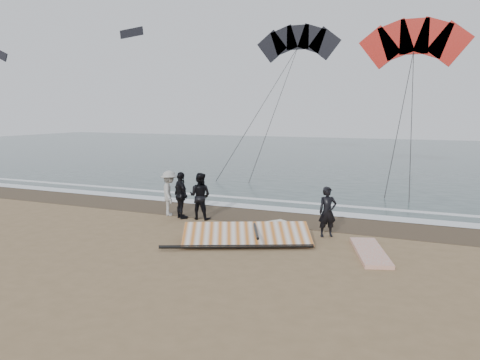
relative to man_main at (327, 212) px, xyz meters
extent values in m
plane|color=#8C704C|center=(-2.65, -2.50, -0.82)|extent=(120.00, 120.00, 0.00)
cube|color=#233838|center=(-2.65, 30.50, -0.81)|extent=(120.00, 54.00, 0.02)
cube|color=#4C3D2B|center=(-2.65, 2.00, -0.81)|extent=(120.00, 2.80, 0.01)
cube|color=white|center=(-2.65, 3.40, -0.79)|extent=(120.00, 0.90, 0.01)
cube|color=white|center=(-2.65, 5.10, -0.79)|extent=(120.00, 0.45, 0.01)
imported|color=black|center=(0.00, 0.00, 0.00)|extent=(0.71, 0.65, 1.64)
cube|color=silver|center=(1.56, -1.36, -0.77)|extent=(1.58, 2.82, 0.11)
cube|color=white|center=(-2.41, 0.31, -0.77)|extent=(1.69, 2.16, 0.09)
imported|color=black|center=(-4.97, 0.58, 0.06)|extent=(0.89, 0.72, 1.77)
imported|color=black|center=(-5.67, 0.38, 0.07)|extent=(1.10, 0.97, 1.78)
imported|color=#ADADA9|center=(-6.37, 0.68, 0.06)|extent=(1.17, 1.31, 1.77)
cube|color=black|center=(-2.29, -1.17, -0.77)|extent=(2.70, 1.71, 0.10)
cube|color=orange|center=(-2.09, -1.77, -0.52)|extent=(4.19, 3.02, 0.41)
cylinder|color=black|center=(-2.09, -2.55, -0.71)|extent=(4.16, 2.01, 0.10)
cylinder|color=black|center=(-1.79, -1.77, -0.37)|extent=(0.90, 1.81, 0.08)
cylinder|color=#262626|center=(1.20, 11.22, 2.95)|extent=(0.04, 0.04, 10.34)
cylinder|color=#262626|center=(1.76, 10.87, 2.95)|extent=(0.04, 0.04, 10.84)
cylinder|color=#262626|center=(-8.48, 16.86, 3.90)|extent=(0.04, 0.04, 17.84)
cylinder|color=#262626|center=(-7.49, 16.94, 3.90)|extent=(0.04, 0.04, 17.79)
cube|color=black|center=(-28.91, 29.50, 11.81)|extent=(3.07, 0.12, 1.17)
camera|label=1|loc=(3.28, -14.68, 3.21)|focal=35.00mm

